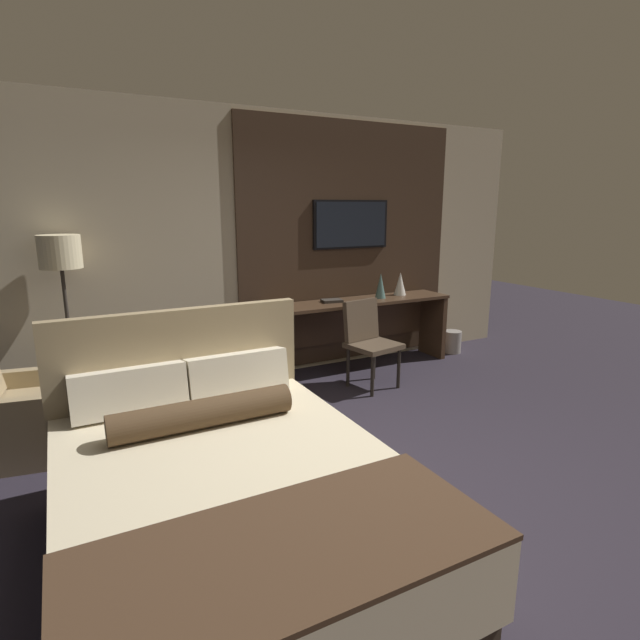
{
  "coord_description": "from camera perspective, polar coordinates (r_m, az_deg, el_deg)",
  "views": [
    {
      "loc": [
        -1.73,
        -2.4,
        1.83
      ],
      "look_at": [
        0.1,
        1.06,
        0.94
      ],
      "focal_mm": 28.0,
      "sensor_mm": 36.0,
      "label": 1
    }
  ],
  "objects": [
    {
      "name": "wall_back_tv_panel",
      "position": [
        5.36,
        -6.83,
        8.19
      ],
      "size": [
        7.2,
        0.09,
        2.8
      ],
      "color": "#BCAD8E",
      "rests_on": "ground_plane"
    },
    {
      "name": "book",
      "position": [
        5.5,
        1.36,
        2.21
      ],
      "size": [
        0.24,
        0.18,
        0.03
      ],
      "color": "#332D28",
      "rests_on": "desk"
    },
    {
      "name": "floor_lamp",
      "position": [
        4.76,
        -27.45,
        5.46
      ],
      "size": [
        0.34,
        0.34,
        1.6
      ],
      "color": "#282623",
      "rests_on": "ground_plane"
    },
    {
      "name": "waste_bin",
      "position": [
        6.59,
        14.89,
        -2.41
      ],
      "size": [
        0.22,
        0.22,
        0.28
      ],
      "color": "gray",
      "rests_on": "ground_plane"
    },
    {
      "name": "desk",
      "position": [
        5.74,
        4.4,
        -0.04
      ],
      "size": [
        2.19,
        0.49,
        0.8
      ],
      "color": "#422D1E",
      "rests_on": "ground_plane"
    },
    {
      "name": "desk_chair",
      "position": [
        5.14,
        5.49,
        -1.8
      ],
      "size": [
        0.55,
        0.54,
        0.89
      ],
      "rotation": [
        0.0,
        0.0,
        0.19
      ],
      "color": "#4C3D2D",
      "rests_on": "ground_plane"
    },
    {
      "name": "vase_short",
      "position": [
        5.77,
        6.93,
        3.91
      ],
      "size": [
        0.12,
        0.12,
        0.29
      ],
      "color": "#4C706B",
      "rests_on": "desk"
    },
    {
      "name": "vase_tall",
      "position": [
        6.01,
        9.14,
        4.12
      ],
      "size": [
        0.14,
        0.14,
        0.27
      ],
      "color": "silver",
      "rests_on": "desk"
    },
    {
      "name": "armchair_by_window",
      "position": [
        4.44,
        -30.53,
        -9.67
      ],
      "size": [
        0.89,
        0.91,
        0.77
      ],
      "rotation": [
        0.0,
        0.0,
        1.41
      ],
      "color": "#998460",
      "rests_on": "ground_plane"
    },
    {
      "name": "bed",
      "position": [
        2.78,
        -10.42,
        -19.78
      ],
      "size": [
        1.63,
        2.16,
        1.18
      ],
      "color": "#33281E",
      "rests_on": "ground_plane"
    },
    {
      "name": "ground_plane",
      "position": [
        3.48,
        7.16,
        -19.0
      ],
      "size": [
        16.0,
        16.0,
        0.0
      ],
      "primitive_type": "plane",
      "color": "#28232D"
    },
    {
      "name": "tv",
      "position": [
        5.76,
        3.57,
        10.86
      ],
      "size": [
        0.96,
        0.04,
        0.54
      ],
      "color": "black"
    }
  ]
}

